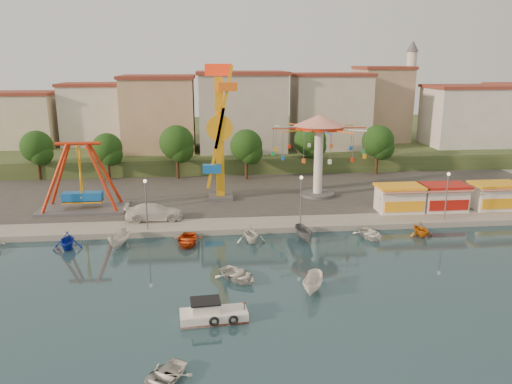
{
  "coord_description": "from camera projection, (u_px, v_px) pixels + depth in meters",
  "views": [
    {
      "loc": [
        -1.78,
        -36.68,
        17.46
      ],
      "look_at": [
        3.36,
        14.0,
        4.0
      ],
      "focal_mm": 35.0,
      "sensor_mm": 36.0,
      "label": 1
    }
  ],
  "objects": [
    {
      "name": "building_5",
      "position": [
        397.0,
        112.0,
        89.28
      ],
      "size": [
        12.77,
        10.96,
        11.21
      ],
      "primitive_type": "cube",
      "color": "tan",
      "rests_on": "hill_terrace"
    },
    {
      "name": "hill_terrace",
      "position": [
        214.0,
        139.0,
        103.98
      ],
      "size": [
        200.0,
        60.0,
        3.0
      ],
      "primitive_type": "cube",
      "color": "#384C26",
      "rests_on": "ground"
    },
    {
      "name": "asphalt_pad",
      "position": [
        220.0,
        187.0,
        68.62
      ],
      "size": [
        90.0,
        28.0,
        0.01
      ],
      "primitive_type": "cube",
      "color": "#4C4944",
      "rests_on": "quay_deck"
    },
    {
      "name": "pirate_ship_ride",
      "position": [
        81.0,
        178.0,
        57.19
      ],
      "size": [
        10.0,
        5.0,
        8.0
      ],
      "color": "#59595E",
      "rests_on": "quay_deck"
    },
    {
      "name": "lamp_post_2",
      "position": [
        301.0,
        202.0,
        52.41
      ],
      "size": [
        0.14,
        0.14,
        5.0
      ],
      "primitive_type": "cylinder",
      "color": "#59595E",
      "rests_on": "quay_deck"
    },
    {
      "name": "tree_4",
      "position": [
        310.0,
        140.0,
        75.74
      ],
      "size": [
        4.86,
        4.86,
        7.6
      ],
      "color": "#382314",
      "rests_on": "quay_deck"
    },
    {
      "name": "tree_1",
      "position": [
        107.0,
        148.0,
        71.89
      ],
      "size": [
        4.35,
        4.35,
        6.8
      ],
      "color": "#382314",
      "rests_on": "quay_deck"
    },
    {
      "name": "tree_2",
      "position": [
        177.0,
        143.0,
        72.26
      ],
      "size": [
        5.02,
        5.02,
        7.85
      ],
      "color": "#382314",
      "rests_on": "quay_deck"
    },
    {
      "name": "kamikaze_tower",
      "position": [
        221.0,
        136.0,
        60.54
      ],
      "size": [
        3.75,
        3.1,
        16.5
      ],
      "color": "#59595E",
      "rests_on": "quay_deck"
    },
    {
      "name": "moored_boat_7",
      "position": [
        421.0,
        229.0,
        51.1
      ],
      "size": [
        2.72,
        3.04,
        1.46
      ],
      "primitive_type": "imported",
      "rotation": [
        0.0,
        0.0,
        0.13
      ],
      "color": "#CB6B12",
      "rests_on": "ground"
    },
    {
      "name": "building_0",
      "position": [
        4.0,
        116.0,
        78.69
      ],
      "size": [
        9.26,
        9.53,
        11.87
      ],
      "primitive_type": "cube",
      "color": "beige",
      "rests_on": "hill_terrace"
    },
    {
      "name": "cabin_motorboat",
      "position": [
        212.0,
        315.0,
        34.5
      ],
      "size": [
        4.76,
        2.12,
        1.63
      ],
      "rotation": [
        0.0,
        0.0,
        0.08
      ],
      "color": "white",
      "rests_on": "ground"
    },
    {
      "name": "minaret",
      "position": [
        410.0,
        88.0,
        92.16
      ],
      "size": [
        2.8,
        2.8,
        18.0
      ],
      "color": "silver",
      "rests_on": "hill_terrace"
    },
    {
      "name": "van",
      "position": [
        154.0,
        212.0,
        54.28
      ],
      "size": [
        6.2,
        2.61,
        1.79
      ],
      "primitive_type": "imported",
      "rotation": [
        0.0,
        0.0,
        1.59
      ],
      "color": "silver",
      "rests_on": "quay_deck"
    },
    {
      "name": "building_4",
      "position": [
        321.0,
        117.0,
        90.04
      ],
      "size": [
        10.75,
        9.23,
        9.24
      ],
      "primitive_type": "cube",
      "color": "beige",
      "rests_on": "hill_terrace"
    },
    {
      "name": "booth_mid",
      "position": [
        443.0,
        197.0,
        57.7
      ],
      "size": [
        5.4,
        3.78,
        3.08
      ],
      "color": "white",
      "rests_on": "quay_deck"
    },
    {
      "name": "tree_3",
      "position": [
        246.0,
        146.0,
        71.94
      ],
      "size": [
        4.68,
        4.68,
        7.32
      ],
      "color": "#382314",
      "rests_on": "quay_deck"
    },
    {
      "name": "moored_boat_2",
      "position": [
        119.0,
        239.0,
        48.14
      ],
      "size": [
        2.25,
        4.03,
        1.47
      ],
      "primitive_type": "imported",
      "rotation": [
        0.0,
        0.0,
        -0.23
      ],
      "color": "silver",
      "rests_on": "ground"
    },
    {
      "name": "tree_0",
      "position": [
        37.0,
        147.0,
        71.55
      ],
      "size": [
        4.6,
        4.6,
        7.19
      ],
      "color": "#382314",
      "rests_on": "quay_deck"
    },
    {
      "name": "rowboat_a",
      "position": [
        238.0,
        275.0,
        40.91
      ],
      "size": [
        4.6,
        4.87,
        0.82
      ],
      "primitive_type": "imported",
      "rotation": [
        0.0,
        0.0,
        0.62
      ],
      "color": "silver",
      "rests_on": "ground"
    },
    {
      "name": "lamp_post_3",
      "position": [
        446.0,
        197.0,
        53.97
      ],
      "size": [
        0.14,
        0.14,
        5.0
      ],
      "primitive_type": "cylinder",
      "color": "#59595E",
      "rests_on": "quay_deck"
    },
    {
      "name": "skiff",
      "position": [
        313.0,
        284.0,
        38.67
      ],
      "size": [
        2.66,
        3.86,
        1.39
      ],
      "primitive_type": "imported",
      "rotation": [
        0.0,
        0.0,
        -0.4
      ],
      "color": "white",
      "rests_on": "ground"
    },
    {
      "name": "tree_5",
      "position": [
        378.0,
        141.0,
        74.98
      ],
      "size": [
        4.83,
        4.83,
        7.54
      ],
      "color": "#382314",
      "rests_on": "quay_deck"
    },
    {
      "name": "building_3",
      "position": [
        249.0,
        120.0,
        85.46
      ],
      "size": [
        12.59,
        10.5,
        9.2
      ],
      "primitive_type": "cube",
      "color": "beige",
      "rests_on": "hill_terrace"
    },
    {
      "name": "lamp_post_1",
      "position": [
        146.0,
        206.0,
        50.85
      ],
      "size": [
        0.14,
        0.14,
        5.0
      ],
      "primitive_type": "cylinder",
      "color": "#59595E",
      "rests_on": "quay_deck"
    },
    {
      "name": "moored_boat_4",
      "position": [
        251.0,
        234.0,
        49.35
      ],
      "size": [
        3.25,
        3.64,
        1.73
      ],
      "primitive_type": "imported",
      "rotation": [
        0.0,
        0.0,
        0.14
      ],
      "color": "silver",
      "rests_on": "ground"
    },
    {
      "name": "building_7",
      "position": [
        509.0,
        115.0,
        95.15
      ],
      "size": [
        11.59,
        10.93,
        8.76
      ],
      "primitive_type": "cube",
      "color": "beige",
      "rests_on": "hill_terrace"
    },
    {
      "name": "moored_boat_3",
      "position": [
        187.0,
        240.0,
        48.86
      ],
      "size": [
        3.19,
        4.26,
        0.84
      ],
      "primitive_type": "imported",
      "rotation": [
        0.0,
        0.0,
        -0.07
      ],
      "color": "#CC3F10",
      "rests_on": "ground"
    },
    {
      "name": "moored_boat_6",
      "position": [
        370.0,
        234.0,
        50.66
      ],
      "size": [
        3.29,
        4.19,
        0.79
      ],
      "primitive_type": "imported",
      "rotation": [
        0.0,
        0.0,
        0.16
      ],
      "color": "white",
      "rests_on": "ground"
    },
    {
      "name": "booth_left",
      "position": [
        400.0,
        198.0,
        57.19
      ],
      "size": [
        5.4,
        3.78,
        3.08
      ],
      "color": "white",
      "rests_on": "quay_deck"
    },
    {
      "name": "wave_swinger",
      "position": [
        319.0,
        137.0,
        62.32
      ],
      "size": [
        11.6,
        11.6,
        10.4
      ],
      "color": "#59595E",
      "rests_on": "quay_deck"
    },
    {
      "name": "building_1",
      "position": [
        91.0,
        122.0,
        85.39
      ],
      "size": [
        12.33,
        9.01,
        8.63
      ],
      "primitive_type": "cube",
      "color": "silver",
      "rests_on": "hill_terrace"
    },
    {
      "name": "moored_boat_5",
      "position": [
        304.0,
        233.0,
        49.93
      ],
      "size": [
        1.93,
        3.7,
        1.36
      ],
      "primitive_type": "imported",
      "rotation": [
        0.0,
        0.0,
        0.18
      ],
      "color": "slate",
      "rests_on": "ground"
    },
    {
      "name": "rowboat_b",
      "position": [
        162.0,
        377.0,
        27.77
      ],
      "size": [
        4.01,
        4.32,
        0.73
      ],
      "primitive_type": "imported",
      "rotation": [
        0.0,
        0.0,
        -0.57
      ],
      "color": "silver",
      "rests_on": "ground"
    },
    {
      "name": "ground",
      "position": [
        232.0,
        286.0,
        39.91
      ],
      "size": [
        200.0,
        200.0,
        0.0
      ],
      "primitive_type": "plane",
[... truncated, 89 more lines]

